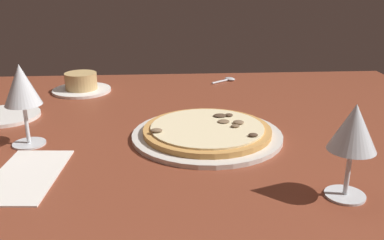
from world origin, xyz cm
name	(u,v)px	position (x,y,z in cm)	size (l,w,h in cm)	color
dining_table	(178,136)	(0.00, 0.00, 2.00)	(150.00, 110.00, 4.00)	brown
pizza_main	(207,132)	(6.27, -6.43, 5.18)	(33.10, 33.10, 3.37)	silver
ramekin_on_saucer	(81,84)	(-28.09, 33.68, 6.27)	(17.51, 17.51, 5.78)	white
wine_glass_far	(354,130)	(26.11, -33.81, 15.51)	(7.64, 7.64, 15.81)	silver
wine_glass_near	(22,87)	(-31.81, -7.99, 16.50)	(7.54, 7.54, 17.29)	silver
side_plate	(6,116)	(-42.89, 10.40, 4.45)	(16.84, 16.84, 0.90)	white
paper_menu	(26,175)	(-28.03, -22.95, 4.15)	(11.39, 21.54, 0.30)	white
spoon	(228,79)	(18.20, 43.81, 4.46)	(9.03, 7.67, 1.00)	silver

